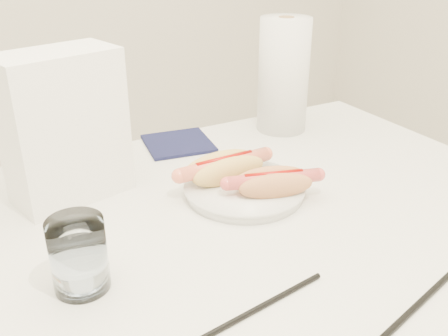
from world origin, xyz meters
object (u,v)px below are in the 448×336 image
plate (244,191)px  napkin_box (64,127)px  hotdog_right (273,183)px  hotdog_left (224,168)px  water_glass (79,255)px  paper_towel_roll (283,76)px  table (202,272)px

plate → napkin_box: (-0.25, 0.14, 0.11)m
napkin_box → hotdog_right: bearing=-47.6°
hotdog_left → plate: bearing=-66.6°
hotdog_left → napkin_box: bearing=154.0°
water_glass → napkin_box: bearing=78.7°
paper_towel_roll → hotdog_right: bearing=-127.0°
plate → hotdog_right: hotdog_right is taller
table → plate: bearing=34.1°
table → hotdog_right: (0.15, 0.04, 0.10)m
napkin_box → paper_towel_roll: (0.48, 0.08, 0.00)m
plate → hotdog_right: (0.03, -0.04, 0.03)m
hotdog_right → water_glass: 0.33m
hotdog_left → water_glass: water_glass is taller
table → plate: plate is taller
plate → hotdog_left: hotdog_left is taller
plate → paper_towel_roll: paper_towel_roll is taller
hotdog_right → paper_towel_roll: paper_towel_roll is taller
plate → napkin_box: bearing=150.7°
table → napkin_box: (-0.13, 0.22, 0.18)m
paper_towel_roll → napkin_box: bearing=-170.0°
plate → hotdog_right: bearing=-57.6°
plate → table: bearing=-145.9°
hotdog_right → napkin_box: bearing=163.1°
table → plate: 0.16m
table → paper_towel_roll: 0.50m
hotdog_left → water_glass: (-0.28, -0.15, 0.01)m
water_glass → paper_towel_roll: size_ratio=0.40×
plate → water_glass: bearing=-160.2°
table → paper_towel_roll: paper_towel_roll is taller
table → water_glass: (-0.18, -0.02, 0.11)m
table → hotdog_right: size_ratio=7.84×
hotdog_right → napkin_box: napkin_box is taller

